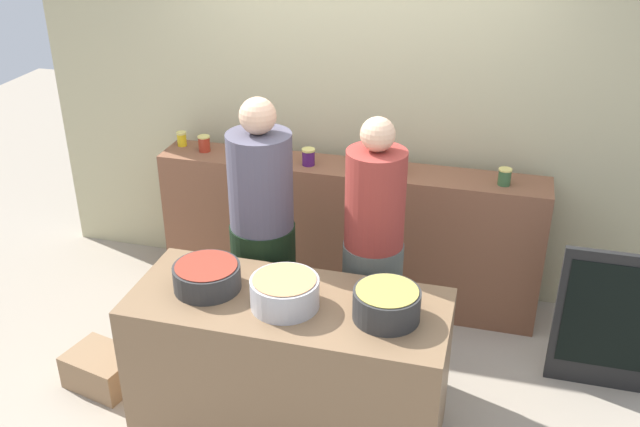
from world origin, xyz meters
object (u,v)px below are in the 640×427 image
Objects in this scene: preserve_jar_8 at (505,177)px; cooking_pot_left at (207,277)px; cooking_pot_center at (285,293)px; cook_in_cap at (373,268)px; preserve_jar_3 at (272,150)px; preserve_jar_6 at (376,165)px; preserve_jar_0 at (182,139)px; cooking_pot_right at (387,304)px; bread_crate at (102,369)px; chalkboard_sign at (607,321)px; preserve_jar_4 at (308,157)px; preserve_jar_2 at (258,149)px; preserve_jar_5 at (357,157)px; preserve_jar_7 at (400,164)px; preserve_jar_1 at (204,144)px; cook_with_tongs at (263,249)px.

preserve_jar_8 is 2.03m from cooking_pot_left.
cooking_pot_center is 0.72m from cook_in_cap.
preserve_jar_3 is 0.86× the size of preserve_jar_6.
cooking_pot_right is at bearing -39.64° from preserve_jar_0.
bread_crate is (-1.23, 0.09, -0.82)m from cooking_pot_center.
chalkboard_sign is (2.98, -0.64, -0.62)m from preserve_jar_0.
preserve_jar_3 is 1.59m from cooking_pot_center.
preserve_jar_4 is 1.31m from preserve_jar_8.
preserve_jar_2 reaches higher than cooking_pot_center.
preserve_jar_4 reaches higher than preserve_jar_2.
preserve_jar_3 is 0.83× the size of preserve_jar_5.
preserve_jar_3 reaches higher than cooking_pot_center.
cooking_pot_left is (-1.49, -1.36, -0.17)m from preserve_jar_8.
preserve_jar_3 is 0.11× the size of chalkboard_sign.
cooking_pot_right is (0.52, 0.03, 0.00)m from cooking_pot_center.
preserve_jar_5 is at bearing 0.38° from preserve_jar_2.
preserve_jar_4 is 1.06m from cook_in_cap.
preserve_jar_3 reaches higher than bread_crate.
preserve_jar_0 is 1.62m from preserve_jar_7.
preserve_jar_4 is (0.79, -0.05, 0.00)m from preserve_jar_1.
preserve_jar_4 is 0.33m from preserve_jar_5.
cook_with_tongs is at bearing -115.22° from preserve_jar_5.
preserve_jar_1 is at bearing -177.49° from preserve_jar_3.
preserve_jar_6 is at bearing 53.93° from cook_with_tongs.
preserve_jar_8 reaches higher than preserve_jar_0.
cooking_pot_right reaches higher than bread_crate.
preserve_jar_3 is (0.10, 0.00, 0.00)m from preserve_jar_2.
preserve_jar_7 is 1.10m from cook_with_tongs.
preserve_jar_0 is 3.11m from chalkboard_sign.
preserve_jar_6 is at bearing 161.35° from chalkboard_sign.
preserve_jar_8 is at bearing -0.84° from preserve_jar_7.
preserve_jar_1 is 1.53m from cooking_pot_left.
preserve_jar_3 is at bearing 177.91° from preserve_jar_8.
chalkboard_sign reaches higher than bread_crate.
chalkboard_sign is at bearing -22.10° from preserve_jar_7.
preserve_jar_5 is at bearing 176.60° from preserve_jar_8.
bread_crate is (-1.58, -1.34, -1.00)m from preserve_jar_7.
preserve_jar_3 is 1.81m from cooking_pot_right.
preserve_jar_7 is at bearing -2.48° from preserve_jar_2.
preserve_jar_3 is at bearing 166.02° from preserve_jar_4.
preserve_jar_4 is 1.60m from cooking_pot_right.
preserve_jar_8 is 1.61m from cook_with_tongs.
preserve_jar_4 reaches higher than preserve_jar_3.
preserve_jar_7 is 1.60m from cooking_pot_left.
preserve_jar_3 is at bearing 176.97° from preserve_jar_7.
chalkboard_sign is (2.17, 0.82, -0.45)m from cooking_pot_left.
preserve_jar_6 is at bearing 100.40° from cook_in_cap.
preserve_jar_5 is 1.53m from cooking_pot_right.
cooking_pot_left is (-0.51, -1.42, -0.18)m from preserve_jar_5.
preserve_jar_4 reaches higher than bread_crate.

